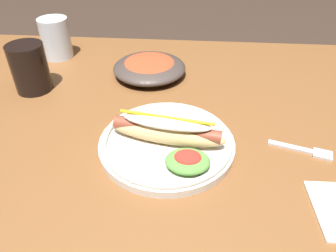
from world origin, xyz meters
The scene contains 6 objects.
dining_table centered at (0.00, 0.00, 0.65)m, with size 1.33×0.97×0.74m.
hot_dog_plate centered at (0.03, -0.07, 0.76)m, with size 0.27×0.27×0.08m.
fork centered at (0.29, -0.06, 0.74)m, with size 0.12×0.05×0.00m.
soda_cup centered at (-0.33, 0.13, 0.80)m, with size 0.09×0.09×0.12m, color black.
water_cup centered at (-0.34, 0.32, 0.80)m, with size 0.08×0.08×0.12m, color silver.
side_bowl centered at (-0.05, 0.23, 0.76)m, with size 0.19×0.19×0.05m.
Camera 1 is at (0.07, -0.56, 1.16)m, focal length 34.57 mm.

